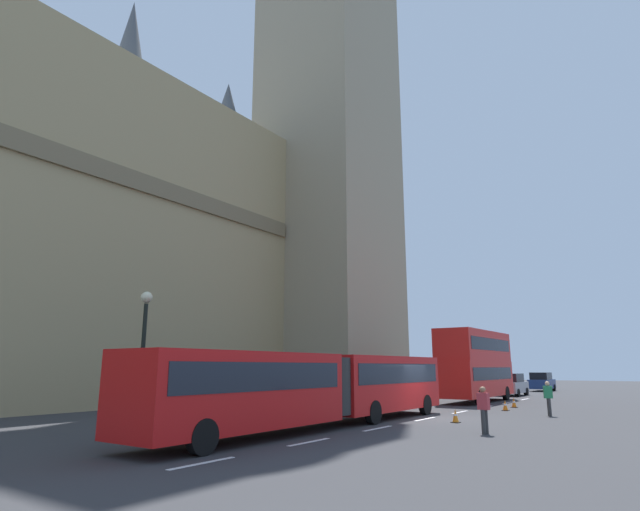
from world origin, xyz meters
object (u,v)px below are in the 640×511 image
object	(u,v)px
clock_tower	(328,17)
street_lamp	(143,349)
pedestrian_by_kerb	(548,397)
double_decker_bus	(475,362)
traffic_cone_middle	(505,405)
traffic_cone_east	(514,403)
sedan_trailing	(542,382)
articulated_bus	(323,383)
traffic_cone_west	(455,416)
sedan_lead	(511,385)
pedestrian_near_cones	(484,408)

from	to	relation	value
clock_tower	street_lamp	distance (m)	45.20
pedestrian_by_kerb	double_decker_bus	bearing A→B (deg)	36.97
traffic_cone_middle	traffic_cone_east	size ratio (longest dim) A/B	1.00
traffic_cone_middle	traffic_cone_east	distance (m)	2.64
sedan_trailing	traffic_cone_middle	size ratio (longest dim) A/B	7.59
clock_tower	traffic_cone_middle	size ratio (longest dim) A/B	125.27
clock_tower	sedan_trailing	xyz separation A→B (m)	(17.93, -14.01, -37.34)
pedestrian_by_kerb	clock_tower	bearing A→B (deg)	62.45
articulated_bus	traffic_cone_middle	bearing A→B (deg)	-16.53
sedan_trailing	traffic_cone_west	xyz separation A→B (m)	(-34.27, -3.73, -0.63)
sedan_trailing	traffic_cone_east	bearing A→B (deg)	-171.66
articulated_bus	clock_tower	bearing A→B (deg)	33.39
double_decker_bus	articulated_bus	bearing A→B (deg)	-180.00
double_decker_bus	traffic_cone_east	bearing A→B (deg)	-138.04
double_decker_bus	traffic_cone_west	bearing A→B (deg)	-165.28
double_decker_bus	traffic_cone_middle	bearing A→B (deg)	-150.28
traffic_cone_middle	traffic_cone_east	xyz separation A→B (m)	(2.64, 0.22, 0.00)
articulated_bus	sedan_trailing	bearing A→B (deg)	-0.03
traffic_cone_east	pedestrian_by_kerb	bearing A→B (deg)	-147.76
traffic_cone_middle	traffic_cone_east	bearing A→B (deg)	4.71
clock_tower	traffic_cone_west	world-z (taller)	clock_tower
sedan_lead	pedestrian_near_cones	size ratio (longest dim) A/B	2.60
pedestrian_near_cones	clock_tower	bearing A→B (deg)	45.74
pedestrian_near_cones	pedestrian_by_kerb	bearing A→B (deg)	-2.68
pedestrian_near_cones	pedestrian_by_kerb	xyz separation A→B (m)	(8.86, -0.41, 0.00)
sedan_lead	articulated_bus	bearing A→B (deg)	-179.65
street_lamp	pedestrian_by_kerb	distance (m)	19.57
articulated_bus	traffic_cone_west	xyz separation A→B (m)	(4.89, -3.75, -1.46)
traffic_cone_middle	street_lamp	world-z (taller)	street_lamp
traffic_cone_west	street_lamp	world-z (taller)	street_lamp
pedestrian_near_cones	sedan_trailing	bearing A→B (deg)	9.17
traffic_cone_west	traffic_cone_east	world-z (taller)	same
double_decker_bus	sedan_lead	xyz separation A→B (m)	(9.51, 0.18, -1.79)
sedan_lead	traffic_cone_middle	bearing A→B (deg)	-166.30
double_decker_bus	sedan_trailing	distance (m)	20.08
sedan_trailing	traffic_cone_east	world-z (taller)	sedan_trailing
clock_tower	pedestrian_near_cones	world-z (taller)	clock_tower
traffic_cone_middle	traffic_cone_east	world-z (taller)	same
double_decker_bus	street_lamp	bearing A→B (deg)	169.65
traffic_cone_east	pedestrian_near_cones	distance (m)	13.81
sedan_lead	sedan_trailing	world-z (taller)	same
traffic_cone_middle	pedestrian_near_cones	xyz separation A→B (m)	(-10.92, -2.33, 0.63)
articulated_bus	pedestrian_by_kerb	bearing A→B (deg)	-31.59
sedan_lead	street_lamp	bearing A→B (deg)	172.78
traffic_cone_east	pedestrian_by_kerb	world-z (taller)	pedestrian_by_kerb
double_decker_bus	sedan_lead	size ratio (longest dim) A/B	2.17
articulated_bus	pedestrian_near_cones	world-z (taller)	articulated_bus
sedan_trailing	double_decker_bus	bearing A→B (deg)	179.94
traffic_cone_east	street_lamp	distance (m)	22.41
clock_tower	sedan_lead	world-z (taller)	clock_tower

